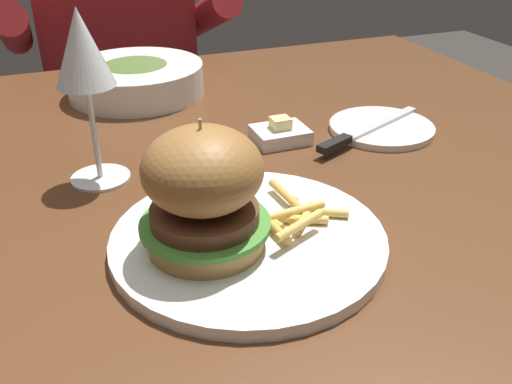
# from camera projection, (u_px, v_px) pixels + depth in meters

# --- Properties ---
(dining_table) EXTENTS (1.24, 1.00, 0.74)m
(dining_table) POSITION_uv_depth(u_px,v_px,m) (209.00, 214.00, 0.80)
(dining_table) COLOR #56331C
(dining_table) RESTS_ON ground
(main_plate) EXTENTS (0.28, 0.28, 0.01)m
(main_plate) POSITION_uv_depth(u_px,v_px,m) (248.00, 240.00, 0.59)
(main_plate) COLOR white
(main_plate) RESTS_ON dining_table
(burger_sandwich) EXTENTS (0.13, 0.13, 0.13)m
(burger_sandwich) POSITION_uv_depth(u_px,v_px,m) (203.00, 190.00, 0.54)
(burger_sandwich) COLOR #B78447
(burger_sandwich) RESTS_ON main_plate
(fries_pile) EXTENTS (0.10, 0.12, 0.02)m
(fries_pile) POSITION_uv_depth(u_px,v_px,m) (294.00, 215.00, 0.60)
(fries_pile) COLOR gold
(fries_pile) RESTS_ON main_plate
(wine_glass) EXTENTS (0.07, 0.07, 0.21)m
(wine_glass) POSITION_uv_depth(u_px,v_px,m) (82.00, 55.00, 0.64)
(wine_glass) COLOR silver
(wine_glass) RESTS_ON dining_table
(bread_plate) EXTENTS (0.16, 0.16, 0.01)m
(bread_plate) POSITION_uv_depth(u_px,v_px,m) (381.00, 128.00, 0.85)
(bread_plate) COLOR white
(bread_plate) RESTS_ON dining_table
(table_knife) EXTENTS (0.21, 0.11, 0.01)m
(table_knife) POSITION_uv_depth(u_px,v_px,m) (362.00, 132.00, 0.82)
(table_knife) COLOR silver
(table_knife) RESTS_ON bread_plate
(butter_dish) EXTENTS (0.08, 0.06, 0.04)m
(butter_dish) POSITION_uv_depth(u_px,v_px,m) (280.00, 134.00, 0.82)
(butter_dish) COLOR white
(butter_dish) RESTS_ON dining_table
(soup_bowl) EXTENTS (0.23, 0.23, 0.06)m
(soup_bowl) POSITION_uv_depth(u_px,v_px,m) (136.00, 78.00, 0.98)
(soup_bowl) COLOR white
(soup_bowl) RESTS_ON dining_table
(diner_person) EXTENTS (0.51, 0.36, 1.18)m
(diner_person) POSITION_uv_depth(u_px,v_px,m) (121.00, 101.00, 1.48)
(diner_person) COLOR #282833
(diner_person) RESTS_ON ground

